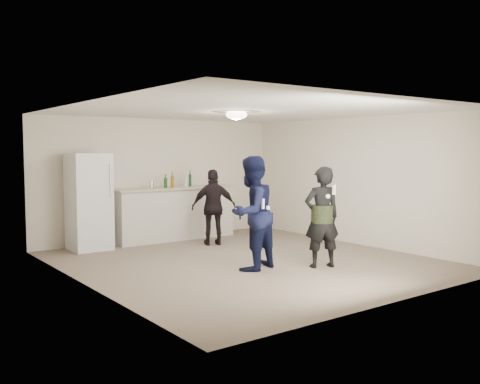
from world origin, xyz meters
TOP-DOWN VIEW (x-y plane):
  - floor at (0.00, 0.00)m, footprint 6.00×6.00m
  - ceiling at (0.00, 0.00)m, footprint 6.00×6.00m
  - wall_back at (0.00, 3.00)m, footprint 6.00×0.00m
  - wall_front at (0.00, -3.00)m, footprint 6.00×0.00m
  - wall_left at (-2.75, 0.00)m, footprint 0.00×6.00m
  - wall_right at (2.75, 0.00)m, footprint 0.00×6.00m
  - counter at (0.14, 2.67)m, footprint 2.60×0.56m
  - counter_top at (0.14, 2.67)m, footprint 2.68×0.64m
  - fridge at (-1.72, 2.60)m, footprint 0.70×0.70m
  - fridge_handle at (-1.44, 2.23)m, footprint 0.02×0.02m
  - ceiling_dome at (0.00, 0.30)m, footprint 0.36×0.36m
  - shaker at (-0.38, 2.70)m, footprint 0.08×0.08m
  - man at (-0.32, -0.53)m, footprint 1.02×0.89m
  - woman at (0.67, -1.06)m, footprint 0.68×0.56m
  - camo_shorts at (0.67, -1.06)m, footprint 0.34×0.34m
  - spectator at (0.42, 1.62)m, footprint 0.94×0.70m
  - remote_man at (-0.32, -0.81)m, footprint 0.04×0.04m
  - nunchuk_man at (-0.20, -0.78)m, footprint 0.07×0.07m
  - remote_woman at (0.67, -1.31)m, footprint 0.04×0.04m
  - nunchuk_woman at (0.57, -1.28)m, footprint 0.07×0.07m
  - bottle_cluster at (0.17, 2.59)m, footprint 0.71×0.19m

SIDE VIEW (x-z plane):
  - floor at x=0.00m, z-range 0.00..0.00m
  - counter at x=0.14m, z-range 0.00..1.05m
  - spectator at x=0.42m, z-range 0.00..1.48m
  - woman at x=0.67m, z-range 0.00..1.60m
  - camo_shorts at x=0.67m, z-range 0.71..0.99m
  - man at x=-0.32m, z-range 0.00..1.77m
  - fridge at x=-1.72m, z-range 0.00..1.80m
  - nunchuk_man at x=-0.20m, z-range 0.95..1.01m
  - remote_man at x=-0.32m, z-range 0.98..1.12m
  - counter_top at x=0.14m, z-range 1.05..1.09m
  - nunchuk_woman at x=0.57m, z-range 1.11..1.18m
  - shaker at x=-0.38m, z-range 1.09..1.26m
  - bottle_cluster at x=0.17m, z-range 1.07..1.33m
  - wall_back at x=0.00m, z-range -1.75..4.25m
  - wall_front at x=0.00m, z-range -1.75..4.25m
  - wall_left at x=-2.75m, z-range -1.75..4.25m
  - wall_right at x=2.75m, z-range -1.75..4.25m
  - remote_woman at x=0.67m, z-range 1.18..1.32m
  - fridge_handle at x=-1.44m, z-range 1.00..1.60m
  - ceiling_dome at x=0.00m, z-range 2.37..2.53m
  - ceiling at x=0.00m, z-range 2.50..2.50m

